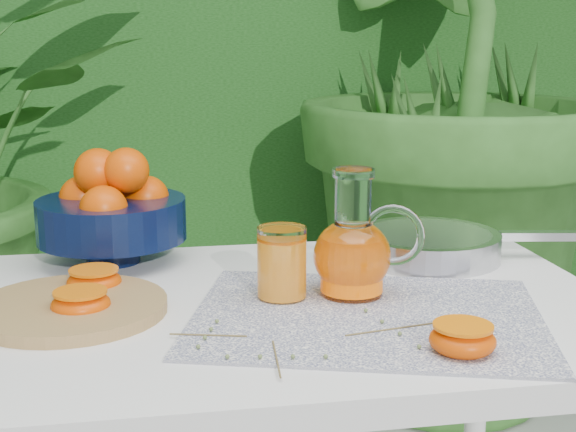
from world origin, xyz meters
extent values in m
cube|color=#174213|center=(0.00, 2.20, 1.25)|extent=(8.00, 1.20, 2.50)
imported|color=#2E6020|center=(0.74, 1.25, 1.09)|extent=(2.63, 2.63, 2.18)
cube|color=white|center=(0.04, -0.04, 0.73)|extent=(1.00, 0.70, 0.04)
cylinder|color=white|center=(0.49, 0.26, 0.35)|extent=(0.04, 0.04, 0.71)
cube|color=#0B1241|center=(0.14, -0.14, 0.75)|extent=(0.59, 0.52, 0.00)
cylinder|color=olive|center=(-0.29, -0.04, 0.76)|extent=(0.32, 0.32, 0.02)
cylinder|color=black|center=(-0.24, 0.23, 0.77)|extent=(0.11, 0.11, 0.04)
cylinder|color=black|center=(-0.24, 0.23, 0.83)|extent=(0.30, 0.30, 0.07)
sphere|color=#DD4B02|center=(-0.29, 0.27, 0.86)|extent=(0.09, 0.09, 0.08)
sphere|color=#DD4B02|center=(-0.17, 0.25, 0.86)|extent=(0.09, 0.09, 0.08)
sphere|color=#DD4B02|center=(-0.25, 0.16, 0.86)|extent=(0.09, 0.09, 0.08)
sphere|color=#DD4B02|center=(-0.23, 0.29, 0.86)|extent=(0.09, 0.09, 0.08)
sphere|color=#DD4B02|center=(-0.26, 0.23, 0.91)|extent=(0.10, 0.10, 0.08)
sphere|color=#DD4B02|center=(-0.21, 0.21, 0.92)|extent=(0.09, 0.09, 0.08)
cylinder|color=white|center=(0.14, -0.04, 0.76)|extent=(0.13, 0.13, 0.01)
ellipsoid|color=white|center=(0.14, -0.04, 0.82)|extent=(0.16, 0.16, 0.11)
cylinder|color=white|center=(0.14, -0.04, 0.91)|extent=(0.07, 0.07, 0.08)
cylinder|color=white|center=(0.14, -0.04, 0.95)|extent=(0.08, 0.08, 0.01)
torus|color=white|center=(0.19, -0.07, 0.85)|extent=(0.09, 0.05, 0.10)
cylinder|color=#E15A05|center=(0.14, -0.04, 0.80)|extent=(0.13, 0.13, 0.09)
cylinder|color=white|center=(0.03, -0.04, 0.81)|extent=(0.09, 0.09, 0.11)
cylinder|color=orange|center=(0.03, -0.04, 0.80)|extent=(0.08, 0.08, 0.09)
cylinder|color=#D86306|center=(0.03, -0.04, 0.85)|extent=(0.07, 0.07, 0.00)
cylinder|color=#B7B7BB|center=(0.33, 0.15, 0.77)|extent=(0.31, 0.31, 0.05)
cylinder|color=#BBBBC0|center=(0.33, 0.15, 0.79)|extent=(0.27, 0.27, 0.01)
cube|color=#B7B7BB|center=(0.56, 0.11, 0.79)|extent=(0.20, 0.06, 0.02)
ellipsoid|color=#DD4B02|center=(-0.27, -0.06, 0.77)|extent=(0.11, 0.11, 0.04)
cylinder|color=#D86306|center=(-0.27, -0.06, 0.79)|extent=(0.10, 0.10, 0.00)
ellipsoid|color=#DD4B02|center=(-0.26, 0.05, 0.77)|extent=(0.11, 0.11, 0.04)
cylinder|color=#D86306|center=(-0.26, 0.05, 0.79)|extent=(0.10, 0.10, 0.00)
ellipsoid|color=#DD4B02|center=(0.22, -0.29, 0.77)|extent=(0.11, 0.11, 0.04)
cylinder|color=#D86306|center=(0.22, -0.29, 0.79)|extent=(0.10, 0.10, 0.00)
cylinder|color=brown|center=(-0.02, -0.27, 0.76)|extent=(0.01, 0.12, 0.00)
sphere|color=#5C6F3A|center=(-0.08, -0.26, 0.76)|extent=(0.01, 0.01, 0.01)
sphere|color=#5C6F3A|center=(-0.04, -0.27, 0.76)|extent=(0.01, 0.01, 0.01)
sphere|color=#5C6F3A|center=(0.00, -0.28, 0.76)|extent=(0.01, 0.01, 0.01)
sphere|color=#5C6F3A|center=(0.04, -0.29, 0.76)|extent=(0.01, 0.01, 0.01)
cylinder|color=brown|center=(0.15, -0.20, 0.76)|extent=(0.13, 0.03, 0.00)
sphere|color=#5C6F3A|center=(0.14, -0.13, 0.76)|extent=(0.01, 0.01, 0.01)
sphere|color=#5C6F3A|center=(0.15, -0.18, 0.76)|extent=(0.01, 0.01, 0.01)
sphere|color=#5C6F3A|center=(0.16, -0.23, 0.76)|extent=(0.01, 0.01, 0.01)
sphere|color=#5C6F3A|center=(0.17, -0.27, 0.76)|extent=(0.01, 0.01, 0.01)
cylinder|color=brown|center=(-0.10, -0.18, 0.76)|extent=(0.10, 0.03, 0.00)
sphere|color=#5C6F3A|center=(-0.11, -0.22, 0.76)|extent=(0.01, 0.01, 0.01)
sphere|color=#5C6F3A|center=(-0.10, -0.19, 0.76)|extent=(0.01, 0.01, 0.01)
sphere|color=#5C6F3A|center=(-0.09, -0.16, 0.76)|extent=(0.01, 0.01, 0.01)
sphere|color=#5C6F3A|center=(-0.08, -0.14, 0.76)|extent=(0.01, 0.01, 0.01)
camera|label=1|loc=(-0.17, -1.20, 1.15)|focal=50.00mm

